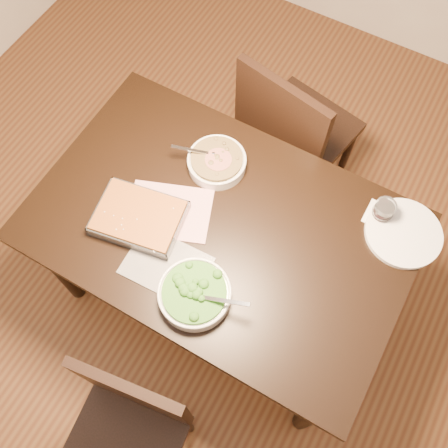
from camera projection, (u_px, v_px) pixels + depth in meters
name	position (u px, v px, depth m)	size (l,w,h in m)	color
ground	(222.00, 288.00, 2.52)	(4.00, 4.00, 0.00)	#4B2715
room	(218.00, 15.00, 0.98)	(4.04, 4.04, 2.72)	#BFAEA3
table	(221.00, 235.00, 1.93)	(1.40, 0.90, 0.75)	black
magazine_a	(169.00, 211.00, 1.87)	(0.31, 0.23, 0.01)	#A93051
magazine_b	(166.00, 265.00, 1.78)	(0.29, 0.21, 0.01)	#28272F
coaster	(380.00, 216.00, 1.86)	(0.11, 0.11, 0.00)	white
stew_bowl	(217.00, 162.00, 1.93)	(0.24, 0.23, 0.09)	silver
broccoli_bowl	(195.00, 294.00, 1.70)	(0.28, 0.25, 0.10)	silver
baking_dish	(139.00, 218.00, 1.83)	(0.35, 0.29, 0.06)	silver
wine_tumbler	(384.00, 210.00, 1.82)	(0.08, 0.08, 0.09)	black
dinner_plate	(403.00, 233.00, 1.82)	(0.28, 0.28, 0.02)	white
chair_near	(128.00, 428.00, 1.80)	(0.46, 0.46, 0.86)	black
chair_far	(291.00, 132.00, 2.29)	(0.53, 0.53, 0.96)	black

